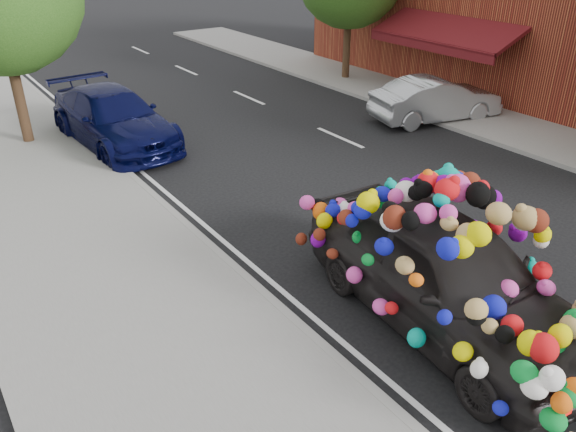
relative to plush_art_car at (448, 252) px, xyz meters
name	(u,v)px	position (x,y,z in m)	size (l,w,h in m)	color
ground	(362,249)	(0.45, 2.28, -1.23)	(100.00, 100.00, 0.00)	black
sidewalk	(145,331)	(-3.85, 2.28, -1.17)	(4.00, 60.00, 0.12)	gray
kerb	(256,287)	(-1.90, 2.28, -1.16)	(0.15, 60.00, 0.13)	gray
footpath_far	(500,125)	(8.65, 5.28, -1.17)	(3.00, 40.00, 0.12)	gray
lane_markings	(484,201)	(4.05, 2.28, -1.22)	(6.00, 50.00, 0.01)	silver
plush_art_car	(448,252)	(0.00, 0.00, 0.00)	(2.85, 5.44, 2.37)	black
navy_sedan	(113,118)	(-1.34, 10.45, -0.49)	(2.07, 5.10, 1.48)	#060932
silver_hatchback	(436,100)	(7.43, 6.83, -0.57)	(1.40, 4.01, 1.32)	#A0A3A7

